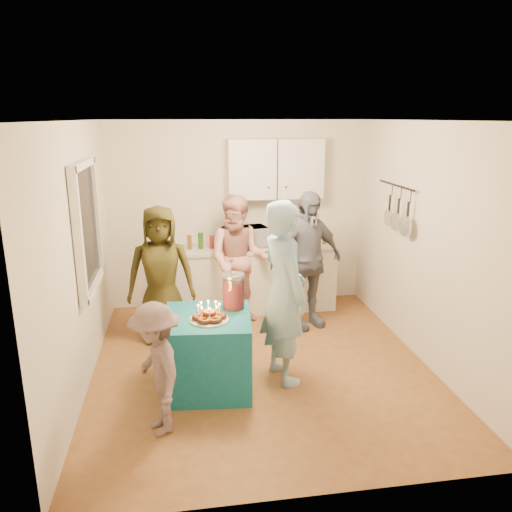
{
  "coord_description": "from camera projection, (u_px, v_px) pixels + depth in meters",
  "views": [
    {
      "loc": [
        -0.82,
        -4.89,
        2.63
      ],
      "look_at": [
        0.0,
        0.35,
        1.15
      ],
      "focal_mm": 35.0,
      "sensor_mm": 36.0,
      "label": 1
    }
  ],
  "objects": [
    {
      "name": "woman_back_center",
      "position": [
        239.0,
        259.0,
        6.5
      ],
      "size": [
        0.96,
        0.83,
        1.68
      ],
      "primitive_type": "imported",
      "rotation": [
        0.0,
        0.0,
        -0.26
      ],
      "color": "#D77270",
      "rests_on": "floor"
    },
    {
      "name": "upper_cabinet",
      "position": [
        275.0,
        169.0,
        6.8
      ],
      "size": [
        1.3,
        0.3,
        0.8
      ],
      "primitive_type": "cube",
      "color": "white",
      "rests_on": "back_wall"
    },
    {
      "name": "woman_back_right",
      "position": [
        306.0,
        260.0,
        6.3
      ],
      "size": [
        1.12,
        0.74,
        1.76
      ],
      "primitive_type": "imported",
      "rotation": [
        0.0,
        0.0,
        0.33
      ],
      "color": "black",
      "rests_on": "floor"
    },
    {
      "name": "floor",
      "position": [
        261.0,
        365.0,
        5.49
      ],
      "size": [
        4.0,
        4.0,
        0.0
      ],
      "primitive_type": "plane",
      "color": "brown",
      "rests_on": "ground"
    },
    {
      "name": "pot_rack",
      "position": [
        393.0,
        206.0,
        5.98
      ],
      "size": [
        0.12,
        1.0,
        0.6
      ],
      "primitive_type": "cube",
      "color": "black",
      "rests_on": "right_wall"
    },
    {
      "name": "window_night",
      "position": [
        86.0,
        227.0,
        5.09
      ],
      "size": [
        0.04,
        1.0,
        1.2
      ],
      "primitive_type": "cube",
      "color": "black",
      "rests_on": "left_wall"
    },
    {
      "name": "ceiling",
      "position": [
        262.0,
        120.0,
        4.79
      ],
      "size": [
        4.0,
        4.0,
        0.0
      ],
      "primitive_type": "plane",
      "color": "white",
      "rests_on": "floor"
    },
    {
      "name": "party_table",
      "position": [
        207.0,
        352.0,
        4.95
      ],
      "size": [
        0.92,
        0.92,
        0.76
      ],
      "primitive_type": "cube",
      "rotation": [
        0.0,
        0.0,
        -0.09
      ],
      "color": "#115F75",
      "rests_on": "floor"
    },
    {
      "name": "right_wall",
      "position": [
        425.0,
        244.0,
        5.4
      ],
      "size": [
        4.0,
        4.0,
        0.0
      ],
      "primitive_type": "plane",
      "color": "silver",
      "rests_on": "floor"
    },
    {
      "name": "woman_back_left",
      "position": [
        161.0,
        274.0,
        5.95
      ],
      "size": [
        0.81,
        0.53,
        1.65
      ],
      "primitive_type": "imported",
      "rotation": [
        0.0,
        0.0,
        0.01
      ],
      "color": "brown",
      "rests_on": "floor"
    },
    {
      "name": "countertop",
      "position": [
        255.0,
        248.0,
        6.9
      ],
      "size": [
        2.24,
        0.62,
        0.05
      ],
      "primitive_type": "cube",
      "color": "beige",
      "rests_on": "counter"
    },
    {
      "name": "counter",
      "position": [
        255.0,
        279.0,
        7.02
      ],
      "size": [
        2.2,
        0.58,
        0.86
      ],
      "primitive_type": "cube",
      "color": "white",
      "rests_on": "floor"
    },
    {
      "name": "man_birthday",
      "position": [
        284.0,
        293.0,
        4.99
      ],
      "size": [
        0.61,
        0.78,
        1.87
      ],
      "primitive_type": "imported",
      "rotation": [
        0.0,
        0.0,
        1.83
      ],
      "color": "#99C5DE",
      "rests_on": "floor"
    },
    {
      "name": "back_wall",
      "position": [
        238.0,
        215.0,
        7.04
      ],
      "size": [
        3.6,
        3.6,
        0.0
      ],
      "primitive_type": "plane",
      "color": "silver",
      "rests_on": "floor"
    },
    {
      "name": "microwave",
      "position": [
        248.0,
        237.0,
        6.84
      ],
      "size": [
        0.56,
        0.44,
        0.27
      ],
      "primitive_type": "imported",
      "rotation": [
        0.0,
        0.0,
        0.23
      ],
      "color": "white",
      "rests_on": "countertop"
    },
    {
      "name": "punch_jar",
      "position": [
        233.0,
        292.0,
        5.03
      ],
      "size": [
        0.22,
        0.22,
        0.34
      ],
      "primitive_type": "cylinder",
      "color": "#AE0D1E",
      "rests_on": "party_table"
    },
    {
      "name": "child_near_left",
      "position": [
        157.0,
        369.0,
        4.19
      ],
      "size": [
        0.64,
        0.85,
        1.17
      ],
      "primitive_type": "imported",
      "rotation": [
        0.0,
        0.0,
        -1.27
      ],
      "color": "#5F4C4D",
      "rests_on": "floor"
    },
    {
      "name": "left_wall",
      "position": [
        80.0,
        258.0,
        4.87
      ],
      "size": [
        4.0,
        4.0,
        0.0
      ],
      "primitive_type": "plane",
      "color": "silver",
      "rests_on": "floor"
    },
    {
      "name": "donut_cake",
      "position": [
        209.0,
        311.0,
        4.74
      ],
      "size": [
        0.38,
        0.38,
        0.18
      ],
      "primitive_type": null,
      "color": "#381C0C",
      "rests_on": "party_table"
    }
  ]
}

